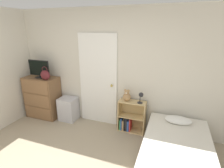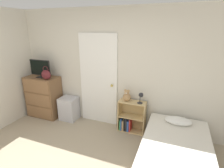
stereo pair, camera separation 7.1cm
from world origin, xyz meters
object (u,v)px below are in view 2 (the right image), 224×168
object	(u,v)px
bookshelf	(130,119)
teddy_bear	(127,96)
dresser	(44,97)
bed	(175,159)
desk_lamp	(141,96)
handbag	(46,75)
storage_bin	(69,108)
tv	(40,68)

from	to	relation	value
bookshelf	teddy_bear	bearing A→B (deg)	-177.32
teddy_bear	dresser	bearing A→B (deg)	-177.36
bookshelf	teddy_bear	size ratio (longest dim) A/B	2.73
dresser	bookshelf	world-z (taller)	dresser
dresser	bed	size ratio (longest dim) A/B	0.51
teddy_bear	desk_lamp	size ratio (longest dim) A/B	1.07
handbag	bed	distance (m)	3.09
bed	teddy_bear	bearing A→B (deg)	140.62
handbag	storage_bin	xyz separation A→B (m)	(0.42, 0.17, -0.85)
bookshelf	desk_lamp	size ratio (longest dim) A/B	2.92
tv	bookshelf	size ratio (longest dim) A/B	0.81
teddy_bear	bed	size ratio (longest dim) A/B	0.13
dresser	bed	xyz separation A→B (m)	(3.15, -0.75, -0.27)
tv	storage_bin	bearing A→B (deg)	6.31
dresser	storage_bin	size ratio (longest dim) A/B	1.83
dresser	bookshelf	xyz separation A→B (m)	(2.20, 0.10, -0.23)
dresser	bookshelf	distance (m)	2.21
teddy_bear	tv	bearing A→B (deg)	-176.71
handbag	bookshelf	world-z (taller)	handbag
dresser	desk_lamp	world-z (taller)	dresser
storage_bin	bed	size ratio (longest dim) A/B	0.28
desk_lamp	storage_bin	bearing A→B (deg)	-179.68
dresser	handbag	size ratio (longest dim) A/B	3.27
storage_bin	bed	xyz separation A→B (m)	(2.47, -0.80, -0.04)
desk_lamp	bed	world-z (taller)	desk_lamp
bookshelf	desk_lamp	xyz separation A→B (m)	(0.22, -0.04, 0.57)
tv	bed	world-z (taller)	tv
tv	handbag	world-z (taller)	tv
handbag	bed	bearing A→B (deg)	-12.38
handbag	teddy_bear	size ratio (longest dim) A/B	1.23
tv	desk_lamp	size ratio (longest dim) A/B	2.36
tv	handbag	size ratio (longest dim) A/B	1.80
tv	bookshelf	world-z (taller)	tv
bookshelf	storage_bin	bearing A→B (deg)	-178.07
tv	teddy_bear	bearing A→B (deg)	3.29
bookshelf	bed	size ratio (longest dim) A/B	0.35
bookshelf	bed	xyz separation A→B (m)	(0.95, -0.86, -0.04)
dresser	tv	size ratio (longest dim) A/B	1.82
storage_bin	dresser	bearing A→B (deg)	-175.77
handbag	bed	world-z (taller)	handbag
tv	desk_lamp	xyz separation A→B (m)	(2.39, 0.08, -0.38)
tv	dresser	bearing A→B (deg)	127.91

